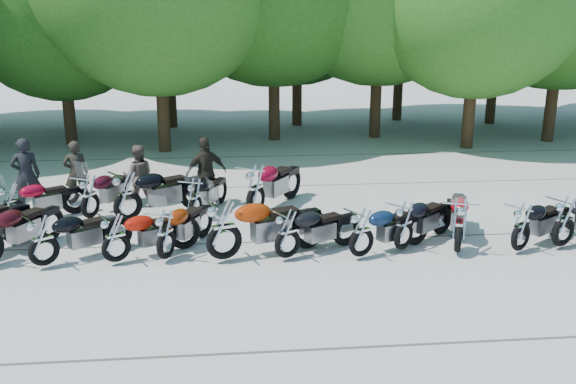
{
  "coord_description": "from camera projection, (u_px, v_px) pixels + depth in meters",
  "views": [
    {
      "loc": [
        -1.14,
        -10.77,
        4.59
      ],
      "look_at": [
        0.0,
        1.5,
        1.1
      ],
      "focal_mm": 38.0,
      "sensor_mm": 36.0,
      "label": 1
    }
  ],
  "objects": [
    {
      "name": "ground",
      "position": [
        295.0,
        268.0,
        11.67
      ],
      "size": [
        90.0,
        90.0,
        0.0
      ],
      "primitive_type": "plane",
      "color": "#9F9A8F",
      "rests_on": "ground"
    },
    {
      "name": "motorcycle_2",
      "position": [
        43.0,
        239.0,
        11.52
      ],
      "size": [
        2.05,
        1.75,
        1.18
      ],
      "primitive_type": null,
      "rotation": [
        0.0,
        0.0,
        2.21
      ],
      "color": "black",
      "rests_on": "ground"
    },
    {
      "name": "motorcycle_3",
      "position": [
        115.0,
        237.0,
        11.71
      ],
      "size": [
        2.07,
        1.56,
        1.15
      ],
      "primitive_type": null,
      "rotation": [
        0.0,
        0.0,
        2.1
      ],
      "color": "#9E1005",
      "rests_on": "ground"
    },
    {
      "name": "motorcycle_4",
      "position": [
        165.0,
        233.0,
        11.86
      ],
      "size": [
        1.49,
        2.15,
        1.18
      ],
      "primitive_type": null,
      "rotation": [
        0.0,
        0.0,
        2.68
      ],
      "color": "maroon",
      "rests_on": "ground"
    },
    {
      "name": "motorcycle_5",
      "position": [
        224.0,
        228.0,
        11.76
      ],
      "size": [
        2.66,
        1.6,
        1.44
      ],
      "primitive_type": null,
      "rotation": [
        0.0,
        0.0,
        1.92
      ],
      "color": "#932705",
      "rests_on": "ground"
    },
    {
      "name": "motorcycle_6",
      "position": [
        288.0,
        232.0,
        11.9
      ],
      "size": [
        2.11,
        1.56,
        1.17
      ],
      "primitive_type": null,
      "rotation": [
        0.0,
        0.0,
        2.08
      ],
      "color": "black",
      "rests_on": "ground"
    },
    {
      "name": "motorcycle_7",
      "position": [
        362.0,
        231.0,
        11.97
      ],
      "size": [
        2.13,
        1.53,
        1.17
      ],
      "primitive_type": null,
      "rotation": [
        0.0,
        0.0,
        2.06
      ],
      "color": "#0B1B34",
      "rests_on": "ground"
    },
    {
      "name": "motorcycle_8",
      "position": [
        404.0,
        224.0,
        12.34
      ],
      "size": [
        2.02,
        1.86,
        1.19
      ],
      "primitive_type": null,
      "rotation": [
        0.0,
        0.0,
        2.28
      ],
      "color": "black",
      "rests_on": "ground"
    },
    {
      "name": "motorcycle_9",
      "position": [
        459.0,
        223.0,
        12.17
      ],
      "size": [
        1.48,
        2.46,
        1.33
      ],
      "primitive_type": null,
      "rotation": [
        0.0,
        0.0,
        2.79
      ],
      "color": "maroon",
      "rests_on": "ground"
    },
    {
      "name": "motorcycle_10",
      "position": [
        522.0,
        226.0,
        12.28
      ],
      "size": [
        2.09,
        1.67,
        1.18
      ],
      "primitive_type": null,
      "rotation": [
        0.0,
        0.0,
        2.15
      ],
      "color": "black",
      "rests_on": "ground"
    },
    {
      "name": "motorcycle_11",
      "position": [
        564.0,
        220.0,
        12.49
      ],
      "size": [
        2.31,
        1.53,
        1.26
      ],
      "primitive_type": null,
      "rotation": [
        0.0,
        0.0,
        1.99
      ],
      "color": "black",
      "rests_on": "ground"
    },
    {
      "name": "motorcycle_13",
      "position": [
        12.0,
        202.0,
        13.93
      ],
      "size": [
        2.02,
        1.67,
        1.15
      ],
      "primitive_type": null,
      "rotation": [
        0.0,
        0.0,
        2.18
      ],
      "color": "maroon",
      "rests_on": "ground"
    },
    {
      "name": "motorcycle_14",
      "position": [
        89.0,
        195.0,
        14.31
      ],
      "size": [
        1.55,
        2.25,
        1.23
      ],
      "primitive_type": null,
      "rotation": [
        0.0,
        0.0,
        2.69
      ],
      "color": "#350713",
      "rests_on": "ground"
    },
    {
      "name": "motorcycle_15",
      "position": [
        127.0,
        194.0,
        14.07
      ],
      "size": [
        2.48,
        2.05,
        1.41
      ],
      "primitive_type": null,
      "rotation": [
        0.0,
        0.0,
        2.18
      ],
      "color": "black",
      "rests_on": "ground"
    },
    {
      "name": "motorcycle_16",
      "position": [
        195.0,
        198.0,
        14.26
      ],
      "size": [
        1.35,
        2.13,
        1.16
      ],
      "primitive_type": null,
      "rotation": [
        0.0,
        0.0,
        2.75
      ],
      "color": "black",
      "rests_on": "ground"
    },
    {
      "name": "motorcycle_17",
      "position": [
        256.0,
        188.0,
        14.49
      ],
      "size": [
        2.05,
        2.57,
        1.45
      ],
      "primitive_type": null,
      "rotation": [
        0.0,
        0.0,
        2.56
      ],
      "color": "maroon",
      "rests_on": "ground"
    },
    {
      "name": "rider_0",
      "position": [
        26.0,
        175.0,
        14.93
      ],
      "size": [
        0.79,
        0.65,
        1.85
      ],
      "primitive_type": "imported",
      "rotation": [
        0.0,
        0.0,
        3.5
      ],
      "color": "black",
      "rests_on": "ground"
    },
    {
      "name": "rider_1",
      "position": [
        138.0,
        176.0,
        15.35
      ],
      "size": [
        0.82,
        0.66,
        1.59
      ],
      "primitive_type": "imported",
      "rotation": [
        0.0,
        0.0,
        3.22
      ],
      "color": "brown",
      "rests_on": "ground"
    },
    {
      "name": "rider_2",
      "position": [
        206.0,
        173.0,
        15.19
      ],
      "size": [
        1.15,
        0.83,
        1.82
      ],
      "primitive_type": "imported",
      "rotation": [
        0.0,
        0.0,
        3.55
      ],
      "color": "black",
      "rests_on": "ground"
    },
    {
      "name": "rider_3",
      "position": [
        76.0,
        173.0,
        15.47
      ],
      "size": [
        0.69,
        0.54,
        1.68
      ],
      "primitive_type": "imported",
      "rotation": [
        0.0,
        0.0,
        3.39
      ],
      "color": "black",
      "rests_on": "ground"
    }
  ]
}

